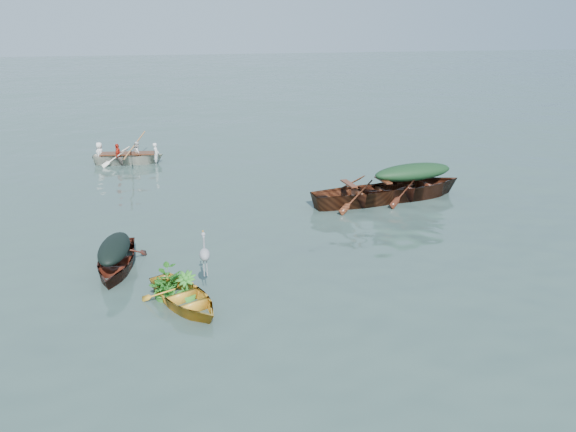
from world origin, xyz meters
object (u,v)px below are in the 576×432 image
yellow_dinghy (185,306)px  open_wooden_boat (365,204)px  dark_covered_boat (117,270)px  green_tarp_boat (411,198)px  heron (205,261)px  rowed_boat (129,164)px

yellow_dinghy → open_wooden_boat: bearing=16.1°
dark_covered_boat → open_wooden_boat: 7.88m
green_tarp_boat → heron: bearing=118.0°
heron → yellow_dinghy: bearing=-174.8°
yellow_dinghy → rowed_boat: size_ratio=0.74×
green_tarp_boat → open_wooden_boat: (-1.63, -0.30, 0.00)m
green_tarp_boat → rowed_boat: 11.01m
green_tarp_boat → yellow_dinghy: bearing=117.7°
open_wooden_boat → heron: (-5.15, -5.10, 0.82)m
rowed_boat → yellow_dinghy: bearing=-164.9°
yellow_dinghy → open_wooden_boat: open_wooden_boat is taller
yellow_dinghy → dark_covered_boat: (-1.50, 2.01, 0.00)m
dark_covered_boat → green_tarp_boat: size_ratio=0.66×
yellow_dinghy → open_wooden_boat: size_ratio=0.58×
yellow_dinghy → green_tarp_boat: green_tarp_boat is taller
green_tarp_boat → rowed_boat: (-9.13, 6.15, 0.00)m
yellow_dinghy → open_wooden_boat: 7.79m
open_wooden_boat → heron: 7.29m
dark_covered_boat → open_wooden_boat: bearing=30.4°
green_tarp_boat → rowed_boat: green_tarp_boat is taller
dark_covered_boat → heron: 2.73m
yellow_dinghy → dark_covered_boat: 2.51m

